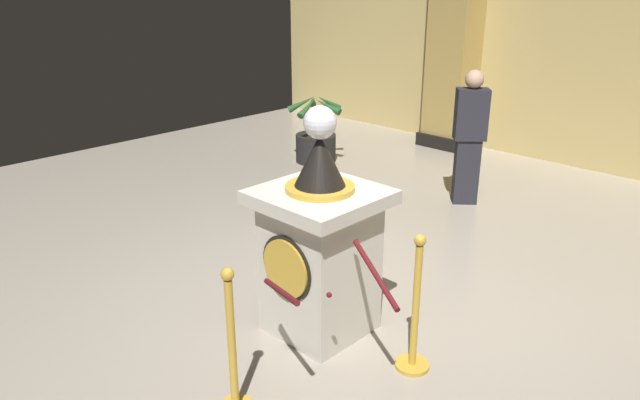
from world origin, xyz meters
name	(u,v)px	position (x,y,z in m)	size (l,w,h in m)	color
ground_plane	(352,317)	(0.00, 0.00, 0.00)	(12.42, 12.42, 0.00)	#9E9384
back_wall	(628,22)	(0.00, 5.28, 2.00)	(12.42, 0.16, 4.00)	tan
pedestal_clock	(320,248)	(-0.08, -0.29, 0.69)	(0.83, 0.83, 1.74)	beige
stanchion_near	(233,364)	(0.20, -1.33, 0.35)	(0.24, 0.24, 1.00)	gold
stanchion_far	(415,323)	(0.73, -0.19, 0.35)	(0.24, 0.24, 1.01)	gold
velvet_rope	(329,282)	(0.46, -0.76, 0.79)	(0.86, 0.87, 0.22)	#591419
column_left	(458,21)	(-2.30, 4.97, 1.91)	(0.79, 0.79, 3.84)	black
potted_palm_left	(316,142)	(-3.19, 2.83, 0.29)	(0.81, 0.81, 1.00)	black
bystander_guest	(469,135)	(-0.73, 2.87, 0.83)	(0.42, 0.40, 1.58)	#26262D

